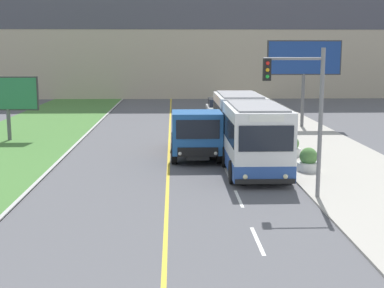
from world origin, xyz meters
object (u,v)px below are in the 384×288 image
Objects in this scene: billboard_large at (304,61)px; planter_round_third at (275,136)px; planter_round_far at (264,128)px; planter_round_near at (308,161)px; city_bus at (246,130)px; planter_round_second at (292,147)px; billboard_small at (7,95)px; car_distant at (217,107)px; dump_truck at (196,135)px; traffic_light_mast at (304,104)px.

billboard_large reaches higher than planter_round_third.
planter_round_near is at bearing -88.70° from planter_round_far.
planter_round_second is at bearing 20.19° from city_bus.
billboard_small reaches higher than planter_round_far.
city_bus reaches higher than car_distant.
billboard_large is at bearing 54.01° from dump_truck.
planter_round_far is (2.15, -11.54, -0.15)m from car_distant.
dump_truck is 1.48× the size of car_distant.
planter_round_far is at bearing -132.31° from billboard_large.
planter_round_far is at bearing 91.30° from planter_round_near.
billboard_large is at bearing 65.15° from planter_round_third.
planter_round_third is (-3.42, -7.38, -4.29)m from billboard_large.
billboard_small is at bearing -138.02° from car_distant.
traffic_light_mast reaches higher than dump_truck.
city_bus reaches higher than planter_round_far.
traffic_light_mast is 5.61m from planter_round_near.
billboard_large reaches higher than dump_truck.
billboard_large is 20.51m from billboard_small.
dump_truck reaches higher than car_distant.
traffic_light_mast is at bearing -107.61° from planter_round_near.
planter_round_third reaches higher than planter_round_far.
planter_round_near is (2.39, -22.34, -0.13)m from car_distant.
planter_round_near is 7.20m from planter_round_third.
dump_truck is 6.04m from planter_round_near.
city_bus is at bearing 133.85° from planter_round_near.
traffic_light_mast reaches higher than car_distant.
traffic_light_mast is (3.66, -7.64, 2.34)m from dump_truck.
billboard_small is 3.81× the size of planter_round_far.
dump_truck is at bearing -122.41° from planter_round_far.
billboard_small is (-19.78, -5.01, -2.02)m from billboard_large.
city_bus is 8.53m from planter_round_far.
billboard_large is 15.53m from planter_round_near.
city_bus is 10.65× the size of planter_round_third.
car_distant is at bearing 82.02° from dump_truck.
city_bus is 19.71m from car_distant.
city_bus is at bearing -159.81° from planter_round_second.
traffic_light_mast is 12.11m from planter_round_third.
car_distant reaches higher than planter_round_third.
city_bus is at bearing -26.22° from billboard_small.
traffic_light_mast is at bearing -94.39° from planter_round_far.
planter_round_second is at bearing -82.67° from car_distant.
planter_round_second is at bearing -19.77° from billboard_small.
planter_round_near is at bearing 72.39° from traffic_light_mast.
city_bus is 7.48m from traffic_light_mast.
billboard_small is at bearing 150.03° from planter_round_near.
planter_round_second is 7.20m from planter_round_far.
car_distant is at bearing 89.55° from city_bus.
dump_truck is at bearing -97.98° from car_distant.
billboard_small is at bearing 137.24° from traffic_light_mast.
billboard_large is at bearing 73.84° from planter_round_second.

